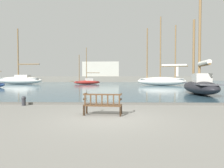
# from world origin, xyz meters

# --- Properties ---
(ground_plane) EXTENTS (160.00, 160.00, 0.00)m
(ground_plane) POSITION_xyz_m (0.00, 0.00, 0.00)
(ground_plane) COLOR gray
(harbor_water) EXTENTS (100.00, 80.00, 0.08)m
(harbor_water) POSITION_xyz_m (0.00, 44.00, 0.04)
(harbor_water) COLOR #385666
(harbor_water) RESTS_ON ground
(quay_edge_kerb) EXTENTS (40.00, 0.30, 0.12)m
(quay_edge_kerb) POSITION_xyz_m (0.00, 3.85, 0.06)
(quay_edge_kerb) COLOR #5B5954
(quay_edge_kerb) RESTS_ON ground
(park_bench) EXTENTS (1.64, 0.66, 0.92)m
(park_bench) POSITION_xyz_m (-0.25, 0.60, 0.47)
(park_bench) COLOR black
(park_bench) RESTS_ON ground
(sailboat_outer_starboard) EXTENTS (12.54, 4.36, 12.19)m
(sailboat_outer_starboard) POSITION_xyz_m (-21.26, 35.66, 1.08)
(sailboat_outer_starboard) COLOR silver
(sailboat_outer_starboard) RESTS_ON harbor_water
(sailboat_distant_harbor) EXTENTS (9.16, 4.24, 12.72)m
(sailboat_distant_harbor) POSITION_xyz_m (8.59, 29.59, 1.20)
(sailboat_distant_harbor) COLOR silver
(sailboat_distant_harbor) RESTS_ON harbor_water
(sailboat_far_starboard) EXTENTS (3.27, 8.01, 9.07)m
(sailboat_far_starboard) POSITION_xyz_m (7.87, 10.59, 0.92)
(sailboat_far_starboard) COLOR black
(sailboat_far_starboard) RESTS_ON harbor_water
(sailboat_mid_starboard) EXTENTS (6.43, 3.32, 7.98)m
(sailboat_mid_starboard) POSITION_xyz_m (-6.27, 35.67, 0.70)
(sailboat_mid_starboard) COLOR maroon
(sailboat_mid_starboard) RESTS_ON harbor_water
(mooring_bollard) EXTENTS (0.25, 0.25, 0.54)m
(mooring_bollard) POSITION_xyz_m (-4.94, 3.32, 0.30)
(mooring_bollard) COLOR #2D2D33
(mooring_bollard) RESTS_ON ground
(far_breakwater) EXTENTS (54.12, 2.40, 6.56)m
(far_breakwater) POSITION_xyz_m (-1.36, 56.04, 1.96)
(far_breakwater) COLOR slate
(far_breakwater) RESTS_ON ground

